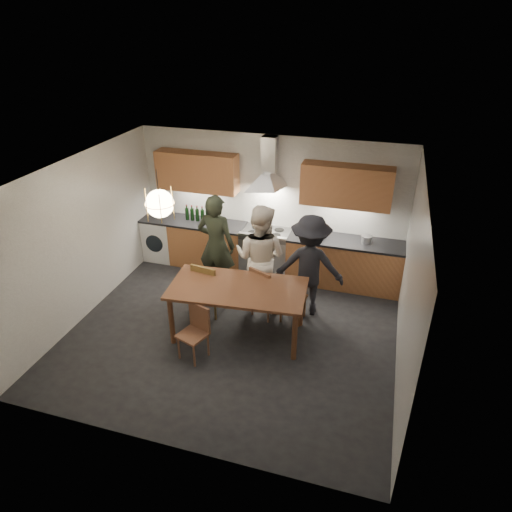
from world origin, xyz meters
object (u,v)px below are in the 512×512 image
(person_mid, at_px, (260,257))
(stock_pot, at_px, (366,239))
(dining_table, at_px, (238,293))
(wine_bottles, at_px, (202,214))
(chair_back_left, at_px, (208,286))
(person_right, at_px, (309,266))
(person_left, at_px, (216,245))
(mixing_bowl, at_px, (318,235))
(chair_front, at_px, (196,328))

(person_mid, bearing_deg, stock_pot, -139.47)
(dining_table, xyz_separation_m, wine_bottles, (-1.38, 2.01, 0.29))
(dining_table, distance_m, chair_back_left, 0.76)
(chair_back_left, bearing_deg, person_right, -151.35)
(person_left, relative_size, person_right, 1.07)
(person_mid, bearing_deg, wine_bottles, -30.18)
(dining_table, height_order, chair_back_left, chair_back_left)
(mixing_bowl, xyz_separation_m, stock_pot, (0.84, 0.02, 0.03))
(chair_back_left, distance_m, chair_front, 1.02)
(chair_back_left, xyz_separation_m, person_right, (1.55, 0.58, 0.32))
(stock_pot, bearing_deg, wine_bottles, 179.33)
(chair_back_left, relative_size, stock_pot, 5.39)
(chair_front, distance_m, person_right, 2.10)
(chair_front, bearing_deg, chair_back_left, 121.49)
(stock_pot, bearing_deg, person_left, -160.06)
(person_mid, relative_size, stock_pot, 10.26)
(chair_front, relative_size, person_right, 0.47)
(person_right, bearing_deg, chair_front, 44.10)
(person_left, height_order, mixing_bowl, person_left)
(mixing_bowl, xyz_separation_m, wine_bottles, (-2.26, 0.06, 0.12))
(stock_pot, relative_size, wine_bottles, 0.25)
(person_right, bearing_deg, wine_bottles, -30.66)
(chair_front, xyz_separation_m, wine_bottles, (-0.96, 2.65, 0.58))
(dining_table, distance_m, wine_bottles, 2.46)
(chair_back_left, relative_size, wine_bottles, 1.34)
(chair_back_left, height_order, person_right, person_right)
(person_mid, bearing_deg, dining_table, 90.87)
(stock_pot, bearing_deg, mixing_bowl, -178.70)
(person_left, bearing_deg, stock_pot, -156.68)
(person_right, bearing_deg, person_left, -10.54)
(chair_back_left, bearing_deg, person_left, -73.34)
(chair_back_left, xyz_separation_m, person_mid, (0.74, 0.54, 0.36))
(dining_table, relative_size, chair_front, 2.57)
(chair_front, distance_m, stock_pot, 3.41)
(wine_bottles, bearing_deg, chair_front, -70.07)
(chair_back_left, height_order, person_left, person_left)
(person_left, relative_size, person_mid, 1.01)
(dining_table, height_order, wine_bottles, wine_bottles)
(chair_back_left, height_order, wine_bottles, wine_bottles)
(chair_back_left, distance_m, stock_pot, 2.89)
(person_mid, bearing_deg, chair_back_left, 43.03)
(dining_table, xyz_separation_m, person_left, (-0.75, 1.08, 0.17))
(chair_back_left, height_order, mixing_bowl, mixing_bowl)
(person_mid, distance_m, mixing_bowl, 1.32)
(chair_back_left, distance_m, person_mid, 0.98)
(chair_back_left, relative_size, person_mid, 0.53)
(chair_back_left, bearing_deg, dining_table, 159.40)
(dining_table, distance_m, chair_front, 0.82)
(chair_front, bearing_deg, wine_bottles, 129.16)
(mixing_bowl, bearing_deg, person_mid, -126.39)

